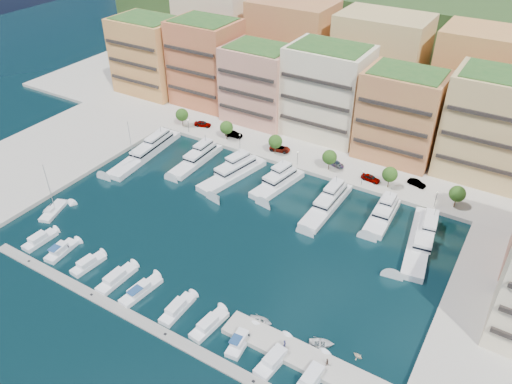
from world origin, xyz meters
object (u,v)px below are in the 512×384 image
(car_2, at_px, (280,148))
(car_5, at_px, (417,183))
(tree_5, at_px, (457,194))
(car_3, at_px, (335,163))
(tree_1, at_px, (226,128))
(cruiser_8, at_px, (275,358))
(yacht_3, at_px, (279,181))
(tender_2, at_px, (322,343))
(car_0, at_px, (203,124))
(lamppost_0, at_px, (188,124))
(cruiser_0, at_px, (40,240))
(tender_0, at_px, (260,321))
(cruiser_4, at_px, (141,291))
(cruiser_9, at_px, (313,377))
(person_1, at_px, (327,362))
(cruiser_2, at_px, (88,264))
(tree_2, at_px, (275,142))
(sailboat_2, at_px, (133,164))
(tree_3, at_px, (330,157))
(yacht_1, at_px, (198,158))
(tender_3, at_px, (358,356))
(person_0, at_px, (285,345))
(tree_0, at_px, (182,115))
(yacht_4, at_px, (328,203))
(lamppost_2, at_px, (298,156))
(sailboat_0, at_px, (53,211))
(cruiser_3, at_px, (117,279))
(cruiser_1, at_px, (61,251))
(yacht_0, at_px, (148,150))
(cruiser_5, at_px, (177,309))
(cruiser_7, at_px, (241,341))
(lamppost_1, at_px, (240,139))
(yacht_2, at_px, (234,172))
(yacht_6, at_px, (421,238))
(car_4, at_px, (371,178))
(car_1, at_px, (234,134))
(tree_4, at_px, (390,174))

(car_2, relative_size, car_5, 1.28)
(tree_5, xyz_separation_m, car_3, (-31.35, 2.85, -3.02))
(tree_1, relative_size, cruiser_8, 0.62)
(yacht_3, relative_size, tender_2, 3.99)
(car_0, bearing_deg, tree_1, -122.53)
(lamppost_0, bearing_deg, cruiser_0, -87.25)
(cruiser_0, relative_size, tender_0, 1.74)
(cruiser_4, bearing_deg, cruiser_9, 0.03)
(car_2, height_order, person_1, car_2)
(cruiser_2, bearing_deg, person_1, 3.19)
(tree_2, distance_m, sailboat_2, 38.82)
(tree_3, distance_m, yacht_1, 35.32)
(lamppost_0, relative_size, tender_3, 2.46)
(car_5, distance_m, person_0, 60.40)
(tree_0, bearing_deg, yacht_4, -14.49)
(tree_2, xyz_separation_m, yacht_1, (-16.53, -13.27, -3.65))
(lamppost_2, bearing_deg, sailboat_0, -130.14)
(cruiser_3, bearing_deg, cruiser_1, 180.00)
(tree_5, distance_m, lamppost_0, 76.04)
(car_0, relative_size, car_2, 0.87)
(yacht_0, distance_m, cruiser_5, 59.51)
(cruiser_1, bearing_deg, cruiser_7, -0.00)
(yacht_0, distance_m, car_5, 71.91)
(tree_5, bearing_deg, yacht_1, -168.38)
(lamppost_1, xyz_separation_m, cruiser_8, (42.93, -55.80, -3.28))
(yacht_2, bearing_deg, tree_2, 73.50)
(cruiser_2, height_order, car_2, car_2)
(yacht_1, distance_m, car_0, 19.17)
(yacht_6, xyz_separation_m, sailboat_0, (-76.28, -33.73, -0.89))
(yacht_1, xyz_separation_m, person_0, (49.93, -42.58, 0.89))
(tree_3, height_order, car_2, tree_3)
(tender_3, distance_m, car_5, 55.21)
(car_3, bearing_deg, tender_0, -156.89)
(sailboat_0, bearing_deg, car_4, 40.22)
(person_1, bearing_deg, yacht_3, -94.52)
(yacht_6, relative_size, tender_3, 14.32)
(cruiser_8, height_order, car_0, car_0)
(lamppost_2, height_order, sailboat_2, sailboat_2)
(cruiser_0, height_order, cruiser_9, same)
(tree_2, xyz_separation_m, tender_2, (38.11, -51.24, -4.30))
(lamppost_1, height_order, cruiser_0, lamppost_1)
(yacht_4, bearing_deg, car_2, 143.78)
(lamppost_1, distance_m, yacht_6, 56.35)
(cruiser_1, height_order, tender_0, cruiser_1)
(yacht_4, distance_m, cruiser_5, 45.18)
(cruiser_7, relative_size, car_1, 1.55)
(tree_0, bearing_deg, cruiser_3, -63.29)
(tree_4, height_order, yacht_6, tree_4)
(yacht_1, relative_size, cruiser_3, 2.13)
(lamppost_0, xyz_separation_m, car_2, (28.41, 4.26, -2.02))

